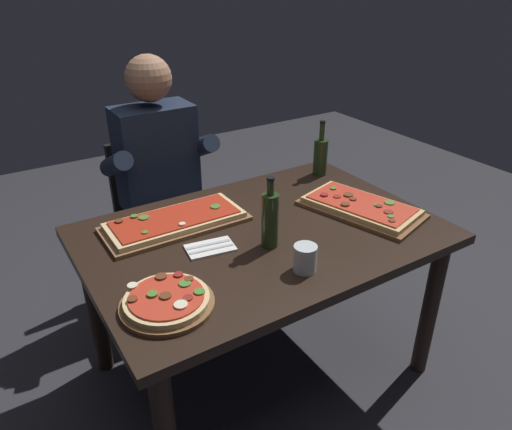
{
  "coord_description": "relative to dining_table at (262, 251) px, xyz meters",
  "views": [
    {
      "loc": [
        -0.92,
        -1.4,
        1.69
      ],
      "look_at": [
        0.0,
        0.05,
        0.79
      ],
      "focal_mm": 33.7,
      "sensor_mm": 36.0,
      "label": 1
    }
  ],
  "objects": [
    {
      "name": "pizza_rectangular_left",
      "position": [
        0.45,
        -0.08,
        0.12
      ],
      "size": [
        0.41,
        0.57,
        0.05
      ],
      "color": "brown",
      "rests_on": "dining_table"
    },
    {
      "name": "tumbler_near_camera",
      "position": [
        -0.03,
        -0.31,
        0.14
      ],
      "size": [
        0.08,
        0.08,
        0.1
      ],
      "color": "silver",
      "rests_on": "dining_table"
    },
    {
      "name": "pizza_rectangular_front",
      "position": [
        -0.28,
        0.23,
        0.11
      ],
      "size": [
        0.59,
        0.26,
        0.05
      ],
      "color": "brown",
      "rests_on": "dining_table"
    },
    {
      "name": "pizza_round_far",
      "position": [
        -0.51,
        -0.24,
        0.12
      ],
      "size": [
        0.3,
        0.3,
        0.05
      ],
      "color": "brown",
      "rests_on": "dining_table"
    },
    {
      "name": "seated_diner",
      "position": [
        -0.13,
        0.74,
        0.1
      ],
      "size": [
        0.53,
        0.41,
        1.33
      ],
      "color": "#23232D",
      "rests_on": "ground_plane"
    },
    {
      "name": "diner_chair",
      "position": [
        -0.13,
        0.86,
        -0.16
      ],
      "size": [
        0.44,
        0.44,
        0.87
      ],
      "color": "black",
      "rests_on": "ground_plane"
    },
    {
      "name": "ground_plane",
      "position": [
        0.0,
        0.0,
        -0.64
      ],
      "size": [
        6.4,
        6.4,
        0.0
      ],
      "primitive_type": "plane",
      "color": "#2D2D33"
    },
    {
      "name": "napkin_cutlery_set",
      "position": [
        -0.24,
        -0.01,
        0.1
      ],
      "size": [
        0.2,
        0.14,
        0.01
      ],
      "color": "white",
      "rests_on": "dining_table"
    },
    {
      "name": "dining_table",
      "position": [
        0.0,
        0.0,
        0.0
      ],
      "size": [
        1.4,
        0.96,
        0.74
      ],
      "color": "black",
      "rests_on": "ground_plane"
    },
    {
      "name": "oil_bottle_amber",
      "position": [
        0.56,
        0.34,
        0.19
      ],
      "size": [
        0.07,
        0.07,
        0.28
      ],
      "color": "#233819",
      "rests_on": "dining_table"
    },
    {
      "name": "wine_bottle_dark",
      "position": [
        -0.04,
        -0.11,
        0.21
      ],
      "size": [
        0.06,
        0.06,
        0.28
      ],
      "color": "#233819",
      "rests_on": "dining_table"
    }
  ]
}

